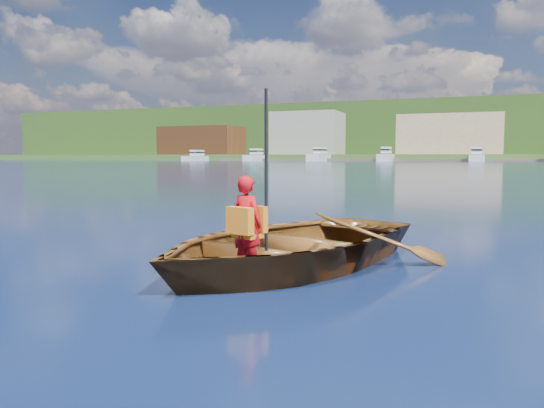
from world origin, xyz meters
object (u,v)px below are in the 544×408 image
object	(u,v)px
dock	(493,160)
child_paddler	(248,223)
rowboat	(287,244)
marina_yachts	(436,156)

from	to	relation	value
dock	child_paddler	bearing A→B (deg)	-92.97
rowboat	child_paddler	bearing A→B (deg)	-100.13
marina_yachts	child_paddler	bearing A→B (deg)	-87.31
child_paddler	dock	size ratio (longest dim) A/B	0.01
child_paddler	dock	bearing A→B (deg)	87.03
dock	marina_yachts	bearing A→B (deg)	-162.19
rowboat	child_paddler	world-z (taller)	child_paddler
child_paddler	dock	xyz separation A→B (m)	(7.75, 149.19, -0.26)
rowboat	dock	size ratio (longest dim) A/B	0.03
marina_yachts	dock	bearing A→B (deg)	17.81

